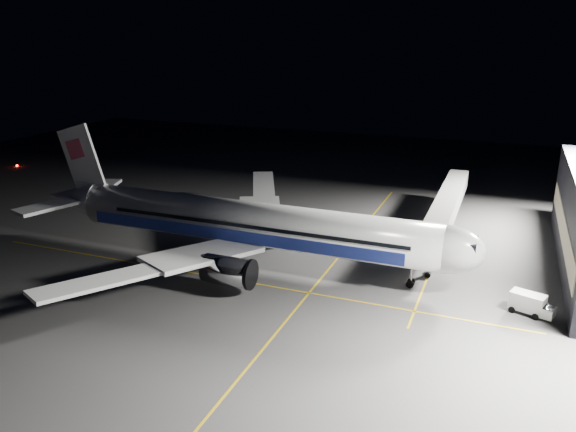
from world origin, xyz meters
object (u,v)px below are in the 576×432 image
(jet_bridge, at_px, (445,208))
(service_truck, at_px, (531,304))
(safety_cone_b, at_px, (292,227))
(safety_cone_a, at_px, (317,243))
(baggage_tug, at_px, (297,228))
(airliner, at_px, (244,223))
(safety_cone_c, at_px, (231,231))

(jet_bridge, bearing_deg, service_truck, -60.31)
(service_truck, relative_size, safety_cone_b, 7.82)
(safety_cone_a, bearing_deg, safety_cone_b, 138.89)
(service_truck, relative_size, baggage_tug, 1.63)
(airliner, relative_size, service_truck, 12.79)
(airliner, height_order, safety_cone_b, airliner)
(jet_bridge, height_order, baggage_tug, jet_bridge)
(safety_cone_a, xyz_separation_m, safety_cone_b, (-5.75, 5.02, -0.00))
(jet_bridge, relative_size, baggage_tug, 11.66)
(airliner, distance_m, safety_cone_b, 14.86)
(baggage_tug, bearing_deg, safety_cone_c, -175.67)
(safety_cone_a, bearing_deg, baggage_tug, 142.90)
(airliner, bearing_deg, safety_cone_b, 85.01)
(jet_bridge, distance_m, safety_cone_b, 22.64)
(service_truck, bearing_deg, safety_cone_b, 172.81)
(safety_cone_a, relative_size, safety_cone_c, 0.90)
(baggage_tug, relative_size, safety_cone_c, 4.34)
(safety_cone_a, bearing_deg, safety_cone_c, -178.59)
(jet_bridge, xyz_separation_m, service_truck, (11.51, -20.19, -3.35))
(baggage_tug, xyz_separation_m, safety_cone_c, (-9.18, -3.52, -0.49))
(airliner, height_order, jet_bridge, airliner)
(safety_cone_b, distance_m, safety_cone_c, 9.34)
(airliner, distance_m, service_truck, 34.88)
(safety_cone_a, height_order, safety_cone_b, same)
(service_truck, xyz_separation_m, baggage_tug, (-31.84, 14.30, -0.39))
(jet_bridge, distance_m, safety_cone_a, 18.98)
(service_truck, distance_m, safety_cone_a, 29.78)
(jet_bridge, xyz_separation_m, safety_cone_a, (-16.10, -9.08, -4.27))
(service_truck, distance_m, baggage_tug, 34.90)
(safety_cone_b, bearing_deg, service_truck, -25.79)
(safety_cone_c, bearing_deg, jet_bridge, 17.70)
(jet_bridge, bearing_deg, airliner, -141.96)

